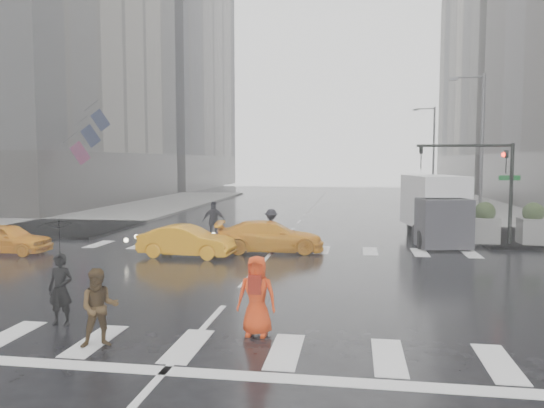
% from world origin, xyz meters
% --- Properties ---
extents(ground, '(120.00, 120.00, 0.00)m').
position_xyz_m(ground, '(0.00, 0.00, 0.00)').
color(ground, black).
rests_on(ground, ground).
extents(sidewalk_nw, '(35.00, 35.00, 0.15)m').
position_xyz_m(sidewalk_nw, '(-19.50, 17.50, 0.07)').
color(sidewalk_nw, slate).
rests_on(sidewalk_nw, ground).
extents(building_nw_far, '(26.05, 26.05, 44.00)m').
position_xyz_m(building_nw_far, '(-29.00, 56.00, 20.19)').
color(building_nw_far, slate).
rests_on(building_nw_far, ground).
extents(road_markings, '(18.00, 48.00, 0.01)m').
position_xyz_m(road_markings, '(0.00, 0.00, 0.01)').
color(road_markings, silver).
rests_on(road_markings, ground).
extents(traffic_signal_pole, '(4.45, 0.42, 4.50)m').
position_xyz_m(traffic_signal_pole, '(9.01, 8.01, 3.22)').
color(traffic_signal_pole, black).
rests_on(traffic_signal_pole, ground).
extents(street_lamp_near, '(2.15, 0.22, 9.00)m').
position_xyz_m(street_lamp_near, '(10.87, 18.00, 4.95)').
color(street_lamp_near, '#59595B').
rests_on(street_lamp_near, ground).
extents(street_lamp_far, '(2.15, 0.22, 9.00)m').
position_xyz_m(street_lamp_far, '(10.87, 38.00, 4.95)').
color(street_lamp_far, '#59595B').
rests_on(street_lamp_far, ground).
extents(planter_west, '(1.10, 1.10, 1.80)m').
position_xyz_m(planter_west, '(7.00, 8.20, 0.98)').
color(planter_west, slate).
rests_on(planter_west, ground).
extents(planter_mid, '(1.10, 1.10, 1.80)m').
position_xyz_m(planter_mid, '(9.00, 8.20, 0.98)').
color(planter_mid, slate).
rests_on(planter_mid, ground).
extents(planter_east, '(1.10, 1.10, 1.80)m').
position_xyz_m(planter_east, '(11.00, 8.20, 0.98)').
color(planter_east, slate).
rests_on(planter_east, ground).
extents(flag_cluster, '(2.87, 3.06, 4.69)m').
position_xyz_m(flag_cluster, '(-15.08, 18.50, 5.64)').
color(flag_cluster, '#59595B').
rests_on(flag_cluster, ground).
extents(pedestrian_black, '(0.99, 1.01, 2.43)m').
position_xyz_m(pedestrian_black, '(-3.30, -5.08, 1.62)').
color(pedestrian_black, black).
rests_on(pedestrian_black, ground).
extents(pedestrian_brown, '(0.96, 0.88, 1.60)m').
position_xyz_m(pedestrian_brown, '(-1.74, -6.29, 0.80)').
color(pedestrian_brown, '#443018').
rests_on(pedestrian_brown, ground).
extents(pedestrian_orange, '(0.86, 0.57, 1.73)m').
position_xyz_m(pedestrian_orange, '(1.27, -5.12, 0.87)').
color(pedestrian_orange, red).
rests_on(pedestrian_orange, ground).
extents(pedestrian_far_a, '(1.15, 0.78, 1.85)m').
position_xyz_m(pedestrian_far_a, '(-3.16, 7.84, 0.92)').
color(pedestrian_far_a, black).
rests_on(pedestrian_far_a, ground).
extents(pedestrian_far_b, '(1.17, 0.79, 1.67)m').
position_xyz_m(pedestrian_far_b, '(-0.20, 6.30, 0.84)').
color(pedestrian_far_b, black).
rests_on(pedestrian_far_b, ground).
extents(taxi_front, '(3.61, 1.54, 1.22)m').
position_xyz_m(taxi_front, '(-10.54, 3.22, 0.61)').
color(taxi_front, '#FD9C0D').
rests_on(taxi_front, ground).
extents(taxi_mid, '(3.82, 1.57, 1.23)m').
position_xyz_m(taxi_mid, '(-3.13, 3.62, 0.62)').
color(taxi_mid, '#FD9C0D').
rests_on(taxi_mid, ground).
extents(taxi_rear, '(4.12, 2.32, 1.28)m').
position_xyz_m(taxi_rear, '(-0.08, 5.21, 0.64)').
color(taxi_rear, '#FD9C0D').
rests_on(taxi_rear, ground).
extents(box_truck, '(2.15, 5.72, 3.04)m').
position_xyz_m(box_truck, '(7.08, 9.13, 1.62)').
color(box_truck, white).
rests_on(box_truck, ground).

